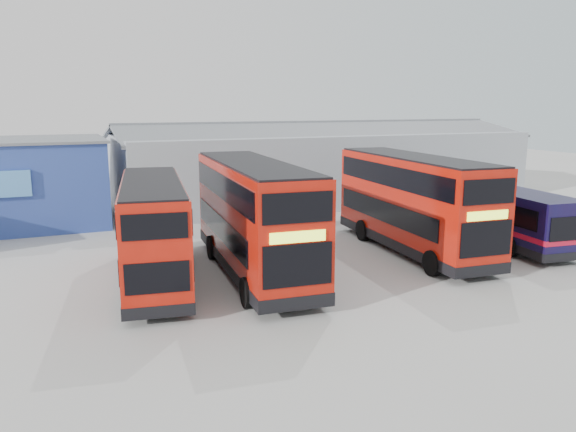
{
  "coord_description": "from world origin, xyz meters",
  "views": [
    {
      "loc": [
        -11.0,
        -18.76,
        7.14
      ],
      "look_at": [
        -1.16,
        4.4,
        2.1
      ],
      "focal_mm": 35.0,
      "sensor_mm": 36.0,
      "label": 1
    }
  ],
  "objects": [
    {
      "name": "ground_plane",
      "position": [
        0.0,
        0.0,
        0.0
      ],
      "size": [
        120.0,
        120.0,
        0.0
      ],
      "primitive_type": "plane",
      "color": "#9D9D98",
      "rests_on": "ground"
    },
    {
      "name": "maintenance_shed",
      "position": [
        8.0,
        20.0,
        2.6
      ],
      "size": [
        30.5,
        12.0,
        5.89
      ],
      "color": "#979EA5",
      "rests_on": "ground"
    },
    {
      "name": "double_decker_left",
      "position": [
        -7.4,
        3.56,
        2.08
      ],
      "size": [
        3.82,
        10.09,
        4.17
      ],
      "rotation": [
        0.0,
        0.0,
        2.99
      ],
      "color": "#AE1609",
      "rests_on": "ground"
    },
    {
      "name": "double_decker_centre",
      "position": [
        -3.29,
        3.09,
        2.38
      ],
      "size": [
        3.64,
        11.49,
        4.78
      ],
      "rotation": [
        0.0,
        0.0,
        -0.08
      ],
      "color": "#AE1609",
      "rests_on": "ground"
    },
    {
      "name": "double_decker_right",
      "position": [
        5.07,
        3.56,
        2.34
      ],
      "size": [
        3.5,
        11.28,
        4.7
      ],
      "rotation": [
        0.0,
        0.0,
        -0.08
      ],
      "color": "#AE1609",
      "rests_on": "ground"
    },
    {
      "name": "single_decker_blue",
      "position": [
        10.28,
        3.72,
        1.45
      ],
      "size": [
        3.67,
        10.96,
        2.92
      ],
      "rotation": [
        0.0,
        0.0,
        3.03
      ],
      "color": "black",
      "rests_on": "ground"
    }
  ]
}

